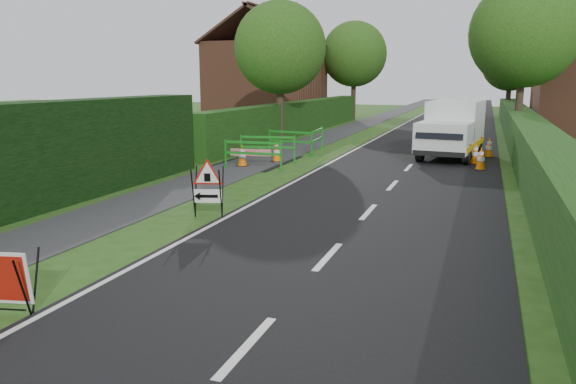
# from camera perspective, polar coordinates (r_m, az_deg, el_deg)

# --- Properties ---
(ground) EXTENTS (120.00, 120.00, 0.00)m
(ground) POSITION_cam_1_polar(r_m,az_deg,el_deg) (9.81, -11.86, -6.75)
(ground) COLOR #264814
(ground) RESTS_ON ground
(road_surface) EXTENTS (6.00, 90.00, 0.02)m
(road_surface) POSITION_cam_1_polar(r_m,az_deg,el_deg) (43.11, 16.21, 6.94)
(road_surface) COLOR black
(road_surface) RESTS_ON ground
(footpath) EXTENTS (2.00, 90.00, 0.02)m
(footpath) POSITION_cam_1_polar(r_m,az_deg,el_deg) (43.76, 8.96, 7.31)
(footpath) COLOR #2D2D30
(footpath) RESTS_ON ground
(hedge_west_far) EXTENTS (1.00, 24.00, 1.80)m
(hedge_west_far) POSITION_cam_1_polar(r_m,az_deg,el_deg) (31.68, 1.03, 5.93)
(hedge_west_far) COLOR #14380F
(hedge_west_far) RESTS_ON ground
(hedge_east) EXTENTS (1.20, 50.00, 1.50)m
(hedge_east) POSITION_cam_1_polar(r_m,az_deg,el_deg) (24.18, 23.00, 3.33)
(hedge_east) COLOR #14380F
(hedge_east) RESTS_ON ground
(house_west) EXTENTS (7.50, 7.40, 7.88)m
(house_west) POSITION_cam_1_polar(r_m,az_deg,el_deg) (40.76, -2.15, 11.22)
(house_west) COLOR brown
(house_west) RESTS_ON ground
(tree_nw) EXTENTS (4.40, 4.40, 6.70)m
(tree_nw) POSITION_cam_1_polar(r_m,az_deg,el_deg) (27.66, -0.82, 14.43)
(tree_nw) COLOR #2D2116
(tree_nw) RESTS_ON ground
(tree_ne) EXTENTS (5.20, 5.20, 7.79)m
(tree_ne) POSITION_cam_1_polar(r_m,az_deg,el_deg) (30.05, 22.92, 14.65)
(tree_ne) COLOR #2D2116
(tree_ne) RESTS_ON ground
(tree_fw) EXTENTS (4.80, 4.80, 7.24)m
(tree_fw) POSITION_cam_1_polar(r_m,az_deg,el_deg) (43.04, 6.75, 13.73)
(tree_fw) COLOR #2D2116
(tree_fw) RESTS_ON ground
(tree_fe) EXTENTS (4.20, 4.20, 6.33)m
(tree_fe) POSITION_cam_1_polar(r_m,az_deg,el_deg) (45.98, 21.70, 12.11)
(tree_fe) COLOR #2D2116
(tree_fe) RESTS_ON ground
(triangle_sign) EXTENTS (0.94, 0.94, 1.11)m
(triangle_sign) POSITION_cam_1_polar(r_m,az_deg,el_deg) (12.37, -8.33, 0.83)
(triangle_sign) COLOR black
(triangle_sign) RESTS_ON ground
(works_van) EXTENTS (2.41, 4.96, 2.18)m
(works_van) POSITION_cam_1_polar(r_m,az_deg,el_deg) (22.80, 16.36, 6.26)
(works_van) COLOR silver
(works_van) RESTS_ON ground
(traffic_cone_0) EXTENTS (0.38, 0.38, 0.79)m
(traffic_cone_0) POSITION_cam_1_polar(r_m,az_deg,el_deg) (19.98, 19.00, 3.23)
(traffic_cone_0) COLOR black
(traffic_cone_0) RESTS_ON ground
(traffic_cone_1) EXTENTS (0.38, 0.38, 0.79)m
(traffic_cone_1) POSITION_cam_1_polar(r_m,az_deg,el_deg) (21.27, 18.52, 3.72)
(traffic_cone_1) COLOR black
(traffic_cone_1) RESTS_ON ground
(traffic_cone_2) EXTENTS (0.38, 0.38, 0.79)m
(traffic_cone_2) POSITION_cam_1_polar(r_m,az_deg,el_deg) (23.36, 19.75, 4.28)
(traffic_cone_2) COLOR black
(traffic_cone_2) RESTS_ON ground
(traffic_cone_3) EXTENTS (0.38, 0.38, 0.79)m
(traffic_cone_3) POSITION_cam_1_polar(r_m,az_deg,el_deg) (19.75, -4.67, 3.73)
(traffic_cone_3) COLOR black
(traffic_cone_3) RESTS_ON ground
(traffic_cone_4) EXTENTS (0.38, 0.38, 0.79)m
(traffic_cone_4) POSITION_cam_1_polar(r_m,az_deg,el_deg) (20.83, -1.16, 4.16)
(traffic_cone_4) COLOR black
(traffic_cone_4) RESTS_ON ground
(ped_barrier_0) EXTENTS (2.07, 0.44, 1.00)m
(ped_barrier_0) POSITION_cam_1_polar(r_m,az_deg,el_deg) (19.01, -3.58, 4.17)
(ped_barrier_0) COLOR #167E1B
(ped_barrier_0) RESTS_ON ground
(ped_barrier_1) EXTENTS (2.09, 0.74, 1.00)m
(ped_barrier_1) POSITION_cam_1_polar(r_m,az_deg,el_deg) (20.77, -2.08, 4.80)
(ped_barrier_1) COLOR #167E1B
(ped_barrier_1) RESTS_ON ground
(ped_barrier_2) EXTENTS (2.09, 0.75, 1.00)m
(ped_barrier_2) POSITION_cam_1_polar(r_m,az_deg,el_deg) (22.75, 0.24, 5.38)
(ped_barrier_2) COLOR #167E1B
(ped_barrier_2) RESTS_ON ground
(ped_barrier_3) EXTENTS (0.51, 2.08, 1.00)m
(ped_barrier_3) POSITION_cam_1_polar(r_m,az_deg,el_deg) (23.47, 3.02, 5.55)
(ped_barrier_3) COLOR #167E1B
(ped_barrier_3) RESTS_ON ground
(redwhite_plank) EXTENTS (1.49, 0.24, 0.25)m
(redwhite_plank) POSITION_cam_1_polar(r_m,az_deg,el_deg) (20.15, -3.79, 2.77)
(redwhite_plank) COLOR red
(redwhite_plank) RESTS_ON ground
(hatchback_car) EXTENTS (2.14, 4.12, 1.34)m
(hatchback_car) POSITION_cam_1_polar(r_m,az_deg,el_deg) (34.34, 15.93, 7.04)
(hatchback_car) COLOR white
(hatchback_car) RESTS_ON ground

